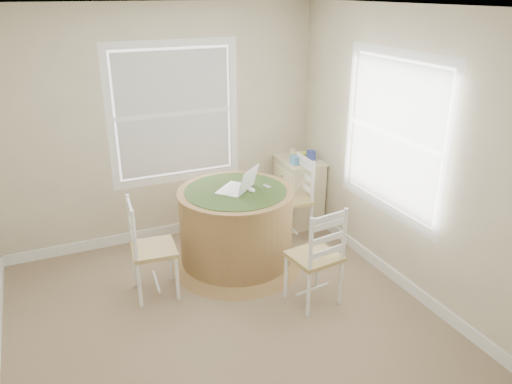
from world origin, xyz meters
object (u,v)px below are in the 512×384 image
chair_near (314,256)px  laptop (238,187)px  round_table (236,225)px  corner_chest (298,191)px  chair_left (153,249)px  chair_right (291,199)px

chair_near → laptop: (-0.37, 0.90, 0.40)m
chair_near → round_table: bearing=-73.7°
round_table → corner_chest: round_table is taller
chair_left → laptop: laptop is taller
chair_left → chair_right: size_ratio=1.00×
round_table → corner_chest: bearing=17.5°
round_table → chair_right: bearing=8.7°
laptop → round_table: bearing=-38.6°
chair_left → corner_chest: (1.99, 0.84, -0.07)m
chair_left → corner_chest: bearing=-62.2°
chair_left → corner_chest: chair_left is taller
corner_chest → laptop: bearing=-146.6°
chair_left → chair_right: bearing=-68.4°
round_table → laptop: bearing=-10.4°
chair_right → corner_chest: bearing=141.7°
chair_right → corner_chest: 0.44m
chair_near → chair_right: size_ratio=1.00×
chair_left → laptop: size_ratio=1.94×
round_table → chair_right: size_ratio=1.43×
chair_near → laptop: bearing=-75.1°
chair_near → corner_chest: (0.70, 1.57, -0.07)m
chair_right → laptop: (-0.79, -0.34, 0.40)m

